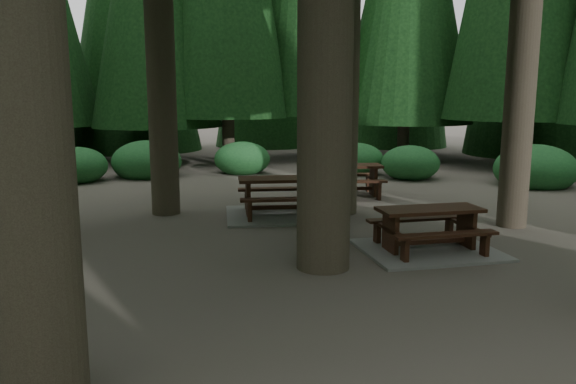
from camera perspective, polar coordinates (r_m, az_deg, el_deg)
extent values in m
plane|color=#504A41|center=(8.67, -1.15, -8.43)|extent=(80.00, 80.00, 0.00)
cube|color=gray|center=(10.22, 14.04, -5.73)|extent=(2.34, 1.94, 0.05)
cube|color=black|center=(10.05, 14.22, -1.74)|extent=(1.81, 0.73, 0.06)
cube|color=black|center=(10.64, 12.69, -2.69)|extent=(1.81, 0.28, 0.05)
cube|color=black|center=(9.60, 15.76, -4.19)|extent=(1.81, 0.28, 0.05)
cube|color=black|center=(9.83, 10.36, -4.18)|extent=(0.09, 0.55, 0.72)
cube|color=black|center=(9.82, 10.37, -3.84)|extent=(0.11, 1.45, 0.06)
cube|color=black|center=(10.48, 17.65, -3.62)|extent=(0.09, 0.55, 0.72)
cube|color=black|center=(10.46, 17.67, -3.30)|extent=(0.11, 1.45, 0.06)
cube|color=black|center=(10.18, 14.08, -4.89)|extent=(1.50, 0.11, 0.08)
cube|color=gray|center=(12.76, -0.42, -2.32)|extent=(2.82, 2.43, 0.05)
cube|color=black|center=(12.61, -0.42, 1.32)|extent=(2.10, 1.03, 0.07)
cube|color=black|center=(13.32, -0.75, 0.31)|extent=(2.04, 0.52, 0.06)
cube|color=black|center=(12.00, -0.06, -0.75)|extent=(2.04, 0.52, 0.06)
cube|color=black|center=(12.62, -4.07, -0.72)|extent=(0.16, 0.62, 0.81)
cube|color=black|center=(12.60, -4.08, -0.42)|extent=(0.29, 1.63, 0.07)
cube|color=black|center=(12.80, 3.18, -0.56)|extent=(0.16, 0.62, 0.81)
cube|color=black|center=(12.78, 3.19, -0.26)|extent=(0.29, 1.63, 0.07)
cube|color=black|center=(12.72, -0.42, -1.54)|extent=(1.68, 0.29, 0.09)
cube|color=black|center=(15.21, 5.82, 2.65)|extent=(2.06, 1.07, 0.07)
cube|color=black|center=(15.89, 5.38, 1.78)|extent=(1.98, 0.59, 0.05)
cube|color=black|center=(14.62, 6.26, 1.05)|extent=(1.98, 0.59, 0.05)
cube|color=black|center=(15.15, 2.88, 1.04)|extent=(0.18, 0.61, 0.78)
cube|color=black|center=(15.14, 2.88, 1.28)|extent=(0.34, 1.57, 0.07)
cube|color=black|center=(15.43, 8.66, 1.10)|extent=(0.18, 0.61, 0.78)
cube|color=black|center=(15.42, 8.67, 1.34)|extent=(0.34, 1.57, 0.07)
cube|color=black|center=(15.30, 5.78, 0.34)|extent=(1.63, 0.35, 0.09)
ellipsoid|color=#21602E|center=(18.48, 23.80, 1.84)|extent=(2.42, 2.42, 1.49)
ellipsoid|color=#21602E|center=(18.78, 12.30, 2.57)|extent=(1.90, 1.90, 1.17)
ellipsoid|color=#21602E|center=(19.62, 7.01, 3.03)|extent=(1.84, 1.84, 1.13)
ellipsoid|color=#21602E|center=(19.67, -4.67, 3.09)|extent=(1.95, 1.95, 1.20)
ellipsoid|color=#21602E|center=(19.38, -14.14, 2.72)|extent=(2.31, 2.31, 1.42)
ellipsoid|color=#21602E|center=(18.88, -20.71, 2.19)|extent=(1.93, 1.93, 1.19)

